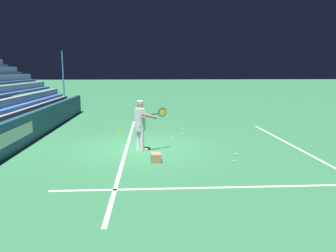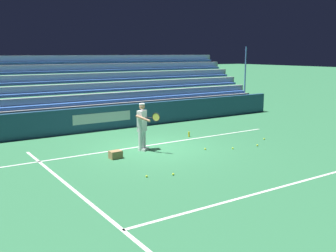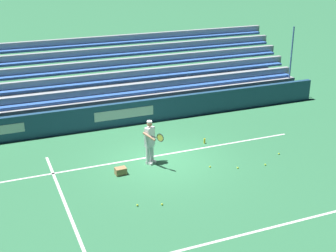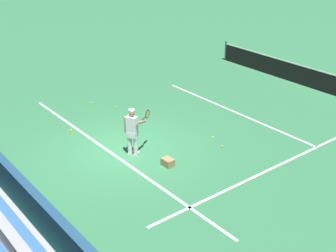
{
  "view_description": "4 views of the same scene",
  "coord_description": "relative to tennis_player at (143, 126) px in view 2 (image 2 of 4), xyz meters",
  "views": [
    {
      "loc": [
        11.33,
        0.3,
        2.73
      ],
      "look_at": [
        -0.36,
        0.99,
        0.7
      ],
      "focal_mm": 35.0,
      "sensor_mm": 36.0,
      "label": 1
    },
    {
      "loc": [
        7.38,
        12.13,
        3.5
      ],
      "look_at": [
        -0.0,
        0.9,
        0.98
      ],
      "focal_mm": 42.0,
      "sensor_mm": 36.0,
      "label": 2
    },
    {
      "loc": [
        6.04,
        15.22,
        7.73
      ],
      "look_at": [
        -0.25,
        -0.08,
        1.37
      ],
      "focal_mm": 50.0,
      "sensor_mm": 36.0,
      "label": 3
    },
    {
      "loc": [
        12.43,
        -7.87,
        7.74
      ],
      "look_at": [
        0.88,
        1.27,
        0.88
      ],
      "focal_mm": 50.0,
      "sensor_mm": 36.0,
      "label": 4
    }
  ],
  "objects": [
    {
      "name": "tennis_player",
      "position": [
        0.0,
        0.0,
        0.0
      ],
      "size": [
        0.56,
        1.07,
        1.71
      ],
      "color": "silver",
      "rests_on": "ground"
    },
    {
      "name": "court_baseline_white",
      "position": [
        -0.52,
        -0.53,
        -0.89
      ],
      "size": [
        12.0,
        0.1,
        0.01
      ],
      "primitive_type": "cube",
      "color": "white",
      "rests_on": "ground"
    },
    {
      "name": "tennis_ball_midcourt",
      "position": [
        -3.95,
        1.84,
        -0.86
      ],
      "size": [
        0.07,
        0.07,
        0.07
      ],
      "primitive_type": "sphere",
      "color": "#CCE533",
      "rests_on": "ground"
    },
    {
      "name": "back_wall_sponsor_board",
      "position": [
        -0.51,
        -4.28,
        -0.34
      ],
      "size": [
        20.27,
        0.25,
        1.1
      ],
      "color": "navy",
      "rests_on": "ground"
    },
    {
      "name": "court_service_line_white",
      "position": [
        -0.52,
        5.47,
        -0.89
      ],
      "size": [
        8.22,
        0.1,
        0.01
      ],
      "primitive_type": "cube",
      "color": "white",
      "rests_on": "ground"
    },
    {
      "name": "ball_box_cardboard",
      "position": [
        1.32,
        0.47,
        -0.76
      ],
      "size": [
        0.41,
        0.31,
        0.26
      ],
      "primitive_type": "cube",
      "rotation": [
        0.0,
        0.0,
        0.03
      ],
      "color": "#A87F51",
      "rests_on": "ground"
    },
    {
      "name": "tennis_ball_by_box",
      "position": [
        -2.85,
        1.68,
        -0.86
      ],
      "size": [
        0.07,
        0.07,
        0.07
      ],
      "primitive_type": "sphere",
      "color": "#CCE533",
      "rests_on": "ground"
    },
    {
      "name": "ground_plane",
      "position": [
        -0.52,
        -0.03,
        -0.89
      ],
      "size": [
        160.0,
        160.0,
        0.0
      ],
      "primitive_type": "plane",
      "color": "#337A4C"
    },
    {
      "name": "tennis_ball_near_player",
      "position": [
        0.74,
        3.06,
        -0.86
      ],
      "size": [
        0.07,
        0.07,
        0.07
      ],
      "primitive_type": "sphere",
      "color": "#CCE533",
      "rests_on": "ground"
    },
    {
      "name": "court_sideline_white",
      "position": [
        3.59,
        3.97,
        -0.89
      ],
      "size": [
        0.1,
        12.0,
        0.01
      ],
      "primitive_type": "cube",
      "color": "white",
      "rests_on": "ground"
    },
    {
      "name": "water_bottle",
      "position": [
        -2.77,
        -0.94,
        -0.78
      ],
      "size": [
        0.07,
        0.07,
        0.22
      ],
      "primitive_type": "cylinder",
      "color": "yellow",
      "rests_on": "ground"
    },
    {
      "name": "tennis_ball_on_baseline",
      "position": [
        -5.01,
        1.19,
        -0.86
      ],
      "size": [
        0.07,
        0.07,
        0.07
      ],
      "primitive_type": "sphere",
      "color": "#CCE533",
      "rests_on": "ground"
    },
    {
      "name": "tennis_ball_far_right",
      "position": [
        1.48,
        2.81,
        -0.86
      ],
      "size": [
        0.07,
        0.07,
        0.07
      ],
      "primitive_type": "sphere",
      "color": "#CCE533",
      "rests_on": "ground"
    },
    {
      "name": "bleacher_stand",
      "position": [
        -0.52,
        -6.91,
        -0.1
      ],
      "size": [
        19.26,
        4.0,
        3.85
      ],
      "color": "#9EA3A8",
      "rests_on": "ground"
    },
    {
      "name": "tennis_ball_toward_net",
      "position": [
        -1.93,
        1.21,
        -0.86
      ],
      "size": [
        0.07,
        0.07,
        0.07
      ],
      "primitive_type": "sphere",
      "color": "#CCE533",
      "rests_on": "ground"
    }
  ]
}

